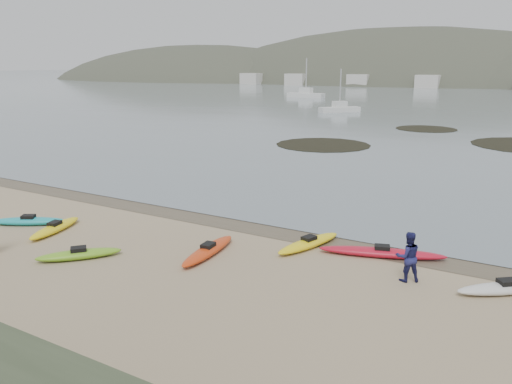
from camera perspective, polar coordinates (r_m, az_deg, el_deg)
The scene contains 5 objects.
ground at distance 22.84m, azimuth 0.00°, elevation -3.65°, with size 600.00×600.00×0.00m, color tan.
wet_sand at distance 22.59m, azimuth -0.38°, elevation -3.84°, with size 60.00×60.00×0.00m, color brown.
kayaks at distance 20.13m, azimuth -8.45°, elevation -5.81°, with size 24.88×9.18×0.34m.
person_east at distance 17.47m, azimuth 16.96°, elevation -7.07°, with size 0.84×0.65×1.72m, color navy.
kelp_mats at distance 50.43m, azimuth 20.41°, elevation 5.43°, with size 25.73×24.07×0.04m.
Camera 1 is at (10.85, -18.82, 7.05)m, focal length 35.00 mm.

